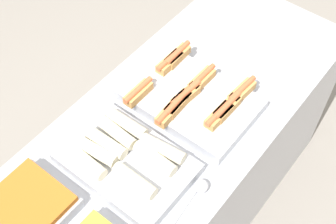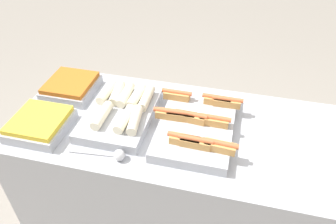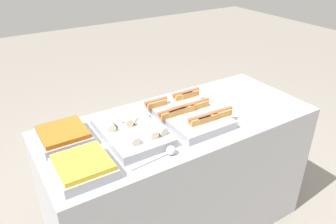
# 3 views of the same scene
# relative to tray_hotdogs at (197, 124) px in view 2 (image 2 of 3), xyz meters

# --- Properties ---
(counter) EXTENTS (1.66, 0.71, 0.88)m
(counter) POSITION_rel_tray_hotdogs_xyz_m (-0.05, 0.00, -0.48)
(counter) COLOR #A8AAB2
(counter) RESTS_ON ground_plane
(tray_hotdogs) EXTENTS (0.40, 0.51, 0.10)m
(tray_hotdogs) POSITION_rel_tray_hotdogs_xyz_m (0.00, 0.00, 0.00)
(tray_hotdogs) COLOR #A8AAB2
(tray_hotdogs) RESTS_ON counter
(tray_wraps) EXTENTS (0.31, 0.46, 0.10)m
(tray_wraps) POSITION_rel_tray_hotdogs_xyz_m (-0.37, 0.01, 0.00)
(tray_wraps) COLOR #A8AAB2
(tray_wraps) RESTS_ON counter
(tray_side_front) EXTENTS (0.25, 0.26, 0.07)m
(tray_side_front) POSITION_rel_tray_hotdogs_xyz_m (-0.70, -0.17, -0.00)
(tray_side_front) COLOR #A8AAB2
(tray_side_front) RESTS_ON counter
(tray_side_back) EXTENTS (0.25, 0.26, 0.07)m
(tray_side_back) POSITION_rel_tray_hotdogs_xyz_m (-0.70, 0.14, -0.00)
(tray_side_back) COLOR #A8AAB2
(tray_side_back) RESTS_ON counter
(serving_spoon_near) EXTENTS (0.25, 0.05, 0.05)m
(serving_spoon_near) POSITION_rel_tray_hotdogs_xyz_m (-0.30, -0.26, -0.02)
(serving_spoon_near) COLOR silver
(serving_spoon_near) RESTS_ON counter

